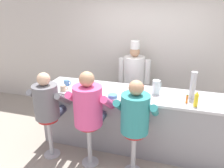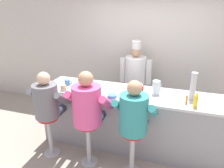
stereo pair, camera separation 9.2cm
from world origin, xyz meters
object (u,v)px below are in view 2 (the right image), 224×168
(cereal_bowl, at_px, (112,96))
(coffee_mug_tan, at_px, (64,88))
(ketchup_bottle_red, at_px, (141,90))
(coffee_mug_blue, at_px, (67,82))
(breakfast_plate, at_px, (85,86))
(cook_in_whites_near, at_px, (135,78))
(diner_seated_grey, at_px, (48,103))
(diner_seated_pink, at_px, (88,107))
(water_pitcher_clear, at_px, (156,88))
(diner_seated_teal, at_px, (134,116))
(hot_sauce_bottle_orange, at_px, (187,100))
(cup_stack_steel, at_px, (193,86))
(mustard_bottle_yellow, at_px, (196,100))

(cereal_bowl, height_order, coffee_mug_tan, coffee_mug_tan)
(ketchup_bottle_red, distance_m, coffee_mug_blue, 1.35)
(breakfast_plate, distance_m, cook_in_whites_near, 1.20)
(diner_seated_grey, distance_m, cook_in_whites_near, 1.90)
(coffee_mug_tan, distance_m, diner_seated_pink, 0.70)
(water_pitcher_clear, relative_size, diner_seated_grey, 0.16)
(water_pitcher_clear, distance_m, diner_seated_teal, 0.72)
(cereal_bowl, distance_m, diner_seated_teal, 0.55)
(water_pitcher_clear, distance_m, coffee_mug_tan, 1.51)
(hot_sauce_bottle_orange, bearing_deg, cereal_bowl, -173.76)
(ketchup_bottle_red, height_order, breakfast_plate, ketchup_bottle_red)
(cup_stack_steel, distance_m, diner_seated_pink, 1.57)
(mustard_bottle_yellow, relative_size, diner_seated_grey, 0.16)
(ketchup_bottle_red, distance_m, water_pitcher_clear, 0.29)
(cook_in_whites_near, bearing_deg, water_pitcher_clear, -60.03)
(cook_in_whites_near, bearing_deg, hot_sauce_bottle_orange, -48.76)
(hot_sauce_bottle_orange, relative_size, cup_stack_steel, 0.31)
(cup_stack_steel, distance_m, diner_seated_grey, 2.21)
(water_pitcher_clear, bearing_deg, diner_seated_grey, -156.58)
(diner_seated_grey, bearing_deg, cereal_bowl, 20.05)
(diner_seated_teal, bearing_deg, diner_seated_pink, 179.75)
(mustard_bottle_yellow, height_order, breakfast_plate, mustard_bottle_yellow)
(breakfast_plate, bearing_deg, hot_sauce_bottle_orange, -5.21)
(water_pitcher_clear, xyz_separation_m, diner_seated_pink, (-0.87, -0.67, -0.16))
(cup_stack_steel, bearing_deg, breakfast_plate, -178.83)
(mustard_bottle_yellow, relative_size, cereal_bowl, 1.59)
(ketchup_bottle_red, bearing_deg, coffee_mug_blue, 174.00)
(diner_seated_grey, bearing_deg, coffee_mug_tan, 77.48)
(mustard_bottle_yellow, distance_m, diner_seated_grey, 2.18)
(diner_seated_pink, distance_m, cook_in_whites_near, 1.63)
(breakfast_plate, bearing_deg, cook_in_whites_near, 55.68)
(coffee_mug_tan, bearing_deg, ketchup_bottle_red, 4.80)
(cereal_bowl, bearing_deg, breakfast_plate, 155.31)
(mustard_bottle_yellow, bearing_deg, diner_seated_teal, -154.20)
(water_pitcher_clear, bearing_deg, breakfast_plate, -177.11)
(hot_sauce_bottle_orange, height_order, diner_seated_pink, diner_seated_pink)
(hot_sauce_bottle_orange, relative_size, breakfast_plate, 0.53)
(hot_sauce_bottle_orange, distance_m, breakfast_plate, 1.68)
(diner_seated_teal, relative_size, cook_in_whites_near, 0.87)
(diner_seated_pink, height_order, cook_in_whites_near, cook_in_whites_near)
(breakfast_plate, relative_size, cereal_bowl, 1.71)
(diner_seated_pink, bearing_deg, cook_in_whites_near, 77.96)
(diner_seated_pink, distance_m, diner_seated_teal, 0.68)
(cereal_bowl, distance_m, coffee_mug_tan, 0.85)
(cup_stack_steel, bearing_deg, diner_seated_grey, -162.78)
(cereal_bowl, bearing_deg, diner_seated_grey, -159.95)
(diner_seated_pink, bearing_deg, water_pitcher_clear, 37.41)
(ketchup_bottle_red, bearing_deg, water_pitcher_clear, 45.67)
(hot_sauce_bottle_orange, distance_m, diner_seated_teal, 0.81)
(hot_sauce_bottle_orange, distance_m, cook_in_whites_near, 1.52)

